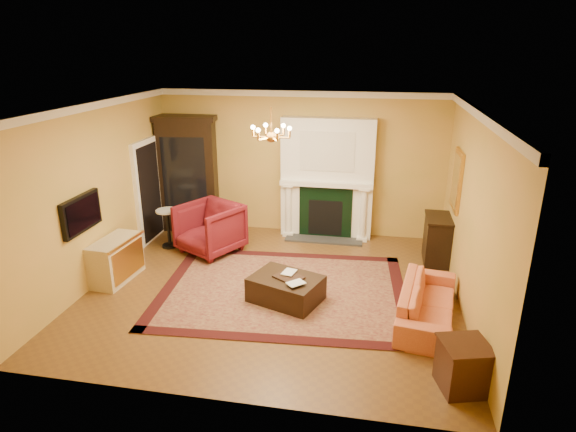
% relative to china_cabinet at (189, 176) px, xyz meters
% --- Properties ---
extents(floor, '(6.00, 5.50, 0.02)m').
position_rel_china_cabinet_xyz_m(floor, '(2.38, -2.49, -1.20)').
color(floor, brown).
rests_on(floor, ground).
extents(ceiling, '(6.00, 5.50, 0.02)m').
position_rel_china_cabinet_xyz_m(ceiling, '(2.38, -2.49, 1.82)').
color(ceiling, silver).
rests_on(ceiling, wall_back).
extents(wall_back, '(6.00, 0.02, 3.00)m').
position_rel_china_cabinet_xyz_m(wall_back, '(2.38, 0.27, 0.31)').
color(wall_back, gold).
rests_on(wall_back, floor).
extents(wall_front, '(6.00, 0.02, 3.00)m').
position_rel_china_cabinet_xyz_m(wall_front, '(2.38, -5.25, 0.31)').
color(wall_front, gold).
rests_on(wall_front, floor).
extents(wall_left, '(0.02, 5.50, 3.00)m').
position_rel_china_cabinet_xyz_m(wall_left, '(-0.63, -2.49, 0.31)').
color(wall_left, gold).
rests_on(wall_left, floor).
extents(wall_right, '(0.02, 5.50, 3.00)m').
position_rel_china_cabinet_xyz_m(wall_right, '(5.39, -2.49, 0.31)').
color(wall_right, gold).
rests_on(wall_right, floor).
extents(fireplace, '(1.90, 0.70, 2.50)m').
position_rel_china_cabinet_xyz_m(fireplace, '(2.98, 0.08, 0.01)').
color(fireplace, white).
rests_on(fireplace, wall_back).
extents(crown_molding, '(6.00, 5.50, 0.12)m').
position_rel_china_cabinet_xyz_m(crown_molding, '(2.38, -1.53, 1.75)').
color(crown_molding, white).
rests_on(crown_molding, ceiling).
extents(doorway, '(0.08, 1.05, 2.10)m').
position_rel_china_cabinet_xyz_m(doorway, '(-0.57, -0.79, -0.14)').
color(doorway, white).
rests_on(doorway, wall_left).
extents(tv_panel, '(0.09, 0.95, 0.58)m').
position_rel_china_cabinet_xyz_m(tv_panel, '(-0.56, -3.09, 0.16)').
color(tv_panel, black).
rests_on(tv_panel, wall_left).
extents(gilt_mirror, '(0.06, 0.76, 1.05)m').
position_rel_china_cabinet_xyz_m(gilt_mirror, '(5.35, -1.09, 0.46)').
color(gilt_mirror, gold).
rests_on(gilt_mirror, wall_right).
extents(chandelier, '(0.63, 0.55, 0.53)m').
position_rel_china_cabinet_xyz_m(chandelier, '(2.38, -2.49, 1.42)').
color(chandelier, '#BA7F33').
rests_on(chandelier, ceiling).
extents(oriental_rug, '(4.23, 3.30, 0.02)m').
position_rel_china_cabinet_xyz_m(oriental_rug, '(2.56, -2.53, -1.18)').
color(oriental_rug, '#4C1018').
rests_on(oriental_rug, floor).
extents(china_cabinet, '(1.25, 0.69, 2.37)m').
position_rel_china_cabinet_xyz_m(china_cabinet, '(0.00, 0.00, 0.00)').
color(china_cabinet, black).
rests_on(china_cabinet, floor).
extents(wingback_armchair, '(1.39, 1.36, 1.08)m').
position_rel_china_cabinet_xyz_m(wingback_armchair, '(0.85, -1.21, -0.65)').
color(wingback_armchair, maroon).
rests_on(wingback_armchair, floor).
extents(pedestal_table, '(0.44, 0.44, 0.79)m').
position_rel_china_cabinet_xyz_m(pedestal_table, '(-0.05, -1.13, -0.73)').
color(pedestal_table, black).
rests_on(pedestal_table, floor).
extents(commode, '(0.55, 1.03, 0.74)m').
position_rel_china_cabinet_xyz_m(commode, '(-0.35, -2.65, -0.82)').
color(commode, beige).
rests_on(commode, floor).
extents(coral_sofa, '(0.85, 1.96, 0.74)m').
position_rel_china_cabinet_xyz_m(coral_sofa, '(4.82, -3.02, -0.81)').
color(coral_sofa, '#D56D43').
rests_on(coral_sofa, floor).
extents(end_table, '(0.62, 0.62, 0.58)m').
position_rel_china_cabinet_xyz_m(end_table, '(5.10, -4.51, -0.90)').
color(end_table, '#35180E').
rests_on(end_table, floor).
extents(console_table, '(0.45, 0.77, 0.86)m').
position_rel_china_cabinet_xyz_m(console_table, '(5.16, -0.87, -0.76)').
color(console_table, black).
rests_on(console_table, floor).
extents(leather_ottoman, '(1.26, 1.09, 0.39)m').
position_rel_china_cabinet_xyz_m(leather_ottoman, '(2.67, -2.85, -0.97)').
color(leather_ottoman, black).
rests_on(leather_ottoman, oriental_rug).
extents(ottoman_tray, '(0.53, 0.51, 0.03)m').
position_rel_china_cabinet_xyz_m(ottoman_tray, '(2.72, -2.86, -0.76)').
color(ottoman_tray, black).
rests_on(ottoman_tray, leather_ottoman).
extents(book_a, '(0.19, 0.07, 0.26)m').
position_rel_china_cabinet_xyz_m(book_a, '(2.61, -2.72, -0.62)').
color(book_a, gray).
rests_on(book_a, ottoman_tray).
extents(book_b, '(0.15, 0.15, 0.27)m').
position_rel_china_cabinet_xyz_m(book_b, '(2.80, -3.02, -0.61)').
color(book_b, gray).
rests_on(book_b, ottoman_tray).
extents(topiary_left, '(0.16, 0.16, 0.44)m').
position_rel_china_cabinet_xyz_m(topiary_left, '(2.29, 0.04, 0.29)').
color(topiary_left, gray).
rests_on(topiary_left, fireplace).
extents(topiary_right, '(0.18, 0.18, 0.48)m').
position_rel_china_cabinet_xyz_m(topiary_right, '(3.76, 0.04, 0.31)').
color(topiary_right, gray).
rests_on(topiary_right, fireplace).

